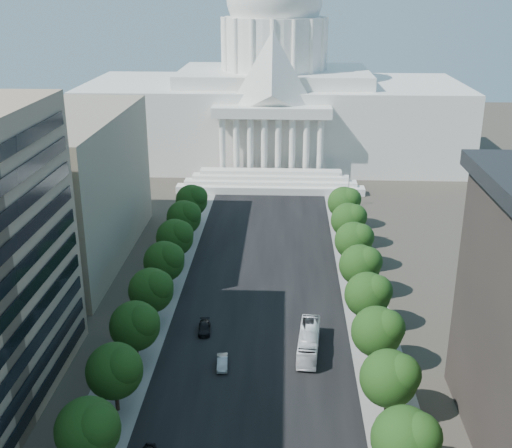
# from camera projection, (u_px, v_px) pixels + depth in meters

# --- Properties ---
(road_asphalt) EXTENTS (30.00, 260.00, 0.01)m
(road_asphalt) POSITION_uv_depth(u_px,v_px,m) (262.00, 280.00, 125.37)
(road_asphalt) COLOR black
(road_asphalt) RESTS_ON ground
(sidewalk_left) EXTENTS (8.00, 260.00, 0.02)m
(sidewalk_left) POSITION_uv_depth(u_px,v_px,m) (166.00, 278.00, 126.21)
(sidewalk_left) COLOR gray
(sidewalk_left) RESTS_ON ground
(sidewalk_right) EXTENTS (8.00, 260.00, 0.02)m
(sidewalk_right) POSITION_uv_depth(u_px,v_px,m) (360.00, 282.00, 124.52)
(sidewalk_right) COLOR gray
(sidewalk_right) RESTS_ON ground
(capitol) EXTENTS (120.00, 56.00, 73.00)m
(capitol) POSITION_uv_depth(u_px,v_px,m) (274.00, 98.00, 207.26)
(capitol) COLOR white
(capitol) RESTS_ON ground
(office_block_left_far) EXTENTS (38.00, 52.00, 30.00)m
(office_block_left_far) POSITION_uv_depth(u_px,v_px,m) (31.00, 188.00, 131.64)
(office_block_left_far) COLOR gray
(office_block_left_far) RESTS_ON ground
(tree_l_c) EXTENTS (7.79, 7.60, 9.97)m
(tree_l_c) POSITION_uv_depth(u_px,v_px,m) (90.00, 429.00, 73.16)
(tree_l_c) COLOR #33261C
(tree_l_c) RESTS_ON ground
(tree_l_d) EXTENTS (7.79, 7.60, 9.97)m
(tree_l_d) POSITION_uv_depth(u_px,v_px,m) (116.00, 370.00, 84.40)
(tree_l_d) COLOR #33261C
(tree_l_d) RESTS_ON ground
(tree_l_e) EXTENTS (7.79, 7.60, 9.97)m
(tree_l_e) POSITION_uv_depth(u_px,v_px,m) (137.00, 325.00, 95.63)
(tree_l_e) COLOR #33261C
(tree_l_e) RESTS_ON ground
(tree_l_f) EXTENTS (7.79, 7.60, 9.97)m
(tree_l_f) POSITION_uv_depth(u_px,v_px,m) (153.00, 289.00, 106.87)
(tree_l_f) COLOR #33261C
(tree_l_f) RESTS_ON ground
(tree_l_g) EXTENTS (7.79, 7.60, 9.97)m
(tree_l_g) POSITION_uv_depth(u_px,v_px,m) (166.00, 260.00, 118.11)
(tree_l_g) COLOR #33261C
(tree_l_g) RESTS_ON ground
(tree_l_h) EXTENTS (7.79, 7.60, 9.97)m
(tree_l_h) POSITION_uv_depth(u_px,v_px,m) (176.00, 237.00, 129.34)
(tree_l_h) COLOR #33261C
(tree_l_h) RESTS_ON ground
(tree_l_i) EXTENTS (7.79, 7.60, 9.97)m
(tree_l_i) POSITION_uv_depth(u_px,v_px,m) (185.00, 217.00, 140.58)
(tree_l_i) COLOR #33261C
(tree_l_i) RESTS_ON ground
(tree_l_j) EXTENTS (7.79, 7.60, 9.97)m
(tree_l_j) POSITION_uv_depth(u_px,v_px,m) (193.00, 200.00, 151.82)
(tree_l_j) COLOR #33261C
(tree_l_j) RESTS_ON ground
(tree_r_c) EXTENTS (7.79, 7.60, 9.97)m
(tree_r_c) POSITION_uv_depth(u_px,v_px,m) (408.00, 439.00, 71.56)
(tree_r_c) COLOR #33261C
(tree_r_c) RESTS_ON ground
(tree_r_d) EXTENTS (7.79, 7.60, 9.97)m
(tree_r_d) POSITION_uv_depth(u_px,v_px,m) (392.00, 377.00, 82.80)
(tree_r_d) COLOR #33261C
(tree_r_d) RESTS_ON ground
(tree_r_e) EXTENTS (7.79, 7.60, 9.97)m
(tree_r_e) POSITION_uv_depth(u_px,v_px,m) (379.00, 331.00, 94.03)
(tree_r_e) COLOR #33261C
(tree_r_e) RESTS_ON ground
(tree_r_f) EXTENTS (7.79, 7.60, 9.97)m
(tree_r_f) POSITION_uv_depth(u_px,v_px,m) (370.00, 294.00, 105.27)
(tree_r_f) COLOR #33261C
(tree_r_f) RESTS_ON ground
(tree_r_g) EXTENTS (7.79, 7.60, 9.97)m
(tree_r_g) POSITION_uv_depth(u_px,v_px,m) (362.00, 264.00, 116.51)
(tree_r_g) COLOR #33261C
(tree_r_g) RESTS_ON ground
(tree_r_h) EXTENTS (7.79, 7.60, 9.97)m
(tree_r_h) POSITION_uv_depth(u_px,v_px,m) (355.00, 240.00, 127.74)
(tree_r_h) COLOR #33261C
(tree_r_h) RESTS_ON ground
(tree_r_i) EXTENTS (7.79, 7.60, 9.97)m
(tree_r_i) POSITION_uv_depth(u_px,v_px,m) (350.00, 219.00, 138.98)
(tree_r_i) COLOR #33261C
(tree_r_i) RESTS_ON ground
(tree_r_j) EXTENTS (7.79, 7.60, 9.97)m
(tree_r_j) POSITION_uv_depth(u_px,v_px,m) (345.00, 202.00, 150.22)
(tree_r_j) COLOR #33261C
(tree_r_j) RESTS_ON ground
(streetlight_c) EXTENTS (2.61, 0.44, 9.00)m
(streetlight_c) POSITION_uv_depth(u_px,v_px,m) (390.00, 334.00, 94.37)
(streetlight_c) COLOR gray
(streetlight_c) RESTS_ON ground
(streetlight_d) EXTENTS (2.61, 0.44, 9.00)m
(streetlight_d) POSITION_uv_depth(u_px,v_px,m) (369.00, 265.00, 117.78)
(streetlight_d) COLOR gray
(streetlight_d) RESTS_ON ground
(streetlight_e) EXTENTS (2.61, 0.44, 9.00)m
(streetlight_e) POSITION_uv_depth(u_px,v_px,m) (356.00, 219.00, 141.19)
(streetlight_e) COLOR gray
(streetlight_e) RESTS_ON ground
(streetlight_f) EXTENTS (2.61, 0.44, 9.00)m
(streetlight_f) POSITION_uv_depth(u_px,v_px,m) (346.00, 186.00, 164.60)
(streetlight_f) COLOR gray
(streetlight_f) RESTS_ON ground
(car_silver) EXTENTS (1.92, 4.62, 1.49)m
(car_silver) POSITION_uv_depth(u_px,v_px,m) (222.00, 363.00, 96.37)
(car_silver) COLOR #A0A3A8
(car_silver) RESTS_ON ground
(car_dark_b) EXTENTS (2.37, 4.99, 1.41)m
(car_dark_b) POSITION_uv_depth(u_px,v_px,m) (204.00, 328.00, 106.16)
(car_dark_b) COLOR black
(car_dark_b) RESTS_ON ground
(city_bus) EXTENTS (4.08, 12.90, 3.53)m
(city_bus) POSITION_uv_depth(u_px,v_px,m) (309.00, 341.00, 100.14)
(city_bus) COLOR white
(city_bus) RESTS_ON ground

